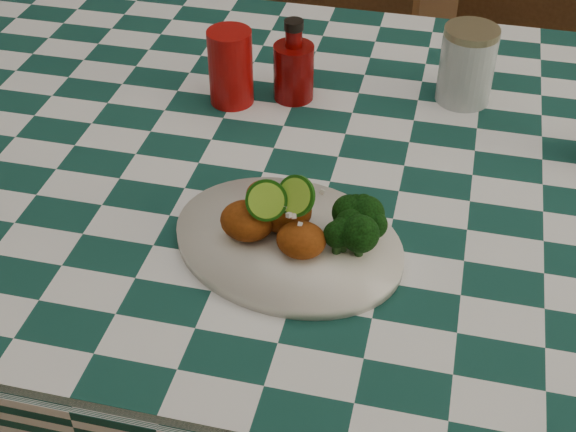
% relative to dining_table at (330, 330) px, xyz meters
% --- Properties ---
extents(dining_table, '(1.66, 1.06, 0.79)m').
position_rel_dining_table_xyz_m(dining_table, '(0.00, 0.00, 0.00)').
color(dining_table, '#123D35').
rests_on(dining_table, ground).
extents(plate, '(0.38, 0.33, 0.02)m').
position_rel_dining_table_xyz_m(plate, '(-0.03, -0.22, 0.40)').
color(plate, silver).
rests_on(plate, dining_table).
extents(fried_chicken_pile, '(0.14, 0.10, 0.09)m').
position_rel_dining_table_xyz_m(fried_chicken_pile, '(-0.03, -0.22, 0.45)').
color(fried_chicken_pile, '#8B390D').
rests_on(fried_chicken_pile, plate).
extents(broccoli_side, '(0.08, 0.08, 0.06)m').
position_rel_dining_table_xyz_m(broccoli_side, '(0.07, -0.21, 0.44)').
color(broccoli_side, black).
rests_on(broccoli_side, plate).
extents(red_tumbler, '(0.07, 0.07, 0.13)m').
position_rel_dining_table_xyz_m(red_tumbler, '(-0.21, 0.12, 0.46)').
color(red_tumbler, '#8E0907').
rests_on(red_tumbler, dining_table).
extents(ketchup_bottle, '(0.08, 0.08, 0.14)m').
position_rel_dining_table_xyz_m(ketchup_bottle, '(-0.11, 0.16, 0.46)').
color(ketchup_bottle, '#620504').
rests_on(ketchup_bottle, dining_table).
extents(mason_jar, '(0.11, 0.11, 0.13)m').
position_rel_dining_table_xyz_m(mason_jar, '(0.17, 0.22, 0.46)').
color(mason_jar, '#B2BCBA').
rests_on(mason_jar, dining_table).
extents(wooden_chair_left, '(0.56, 0.57, 0.95)m').
position_rel_dining_table_xyz_m(wooden_chair_left, '(-0.23, 0.75, 0.08)').
color(wooden_chair_left, '#472814').
rests_on(wooden_chair_left, ground).
extents(wooden_chair_right, '(0.50, 0.51, 0.82)m').
position_rel_dining_table_xyz_m(wooden_chair_right, '(0.25, 0.77, 0.02)').
color(wooden_chair_right, '#472814').
rests_on(wooden_chair_right, ground).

